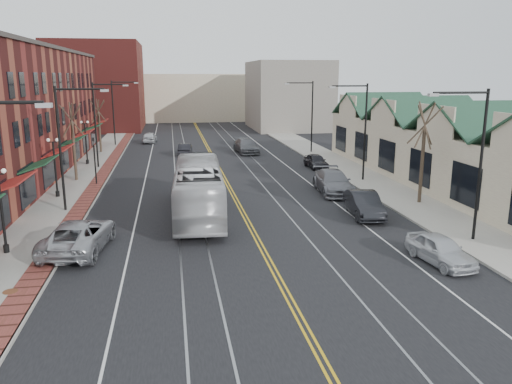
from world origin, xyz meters
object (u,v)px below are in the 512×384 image
object	(u,v)px
transit_bus	(199,189)
parked_suv	(79,236)
parked_car_a	(440,250)
parked_car_c	(333,182)
parked_car_d	(316,161)
parked_car_b	(364,204)

from	to	relation	value
transit_bus	parked_suv	bearing A→B (deg)	44.53
parked_car_a	parked_car_c	size ratio (longest dim) A/B	0.69
parked_car_a	parked_car_d	bearing A→B (deg)	79.82
parked_suv	parked_car_a	world-z (taller)	parked_suv
parked_car_a	parked_car_d	world-z (taller)	parked_car_a
transit_bus	parked_suv	xyz separation A→B (m)	(-6.45, -5.77, -0.88)
transit_bus	parked_suv	distance (m)	8.70
parked_car_b	parked_car_d	xyz separation A→B (m)	(1.80, 16.86, -0.11)
parked_car_b	parked_car_c	size ratio (longest dim) A/B	0.82
parked_car_c	parked_car_d	xyz separation A→B (m)	(1.66, 10.25, -0.16)
parked_car_d	parked_car_b	bearing A→B (deg)	-97.94
transit_bus	parked_car_b	distance (m)	10.60
parked_suv	parked_car_d	distance (m)	27.70
transit_bus	parked_car_d	xyz separation A→B (m)	(12.15, 14.75, -1.02)
parked_car_a	parked_car_d	size ratio (longest dim) A/B	1.01
parked_car_b	parked_car_d	size ratio (longest dim) A/B	1.20
transit_bus	parked_car_a	size ratio (longest dim) A/B	3.03
parked_car_c	parked_car_d	distance (m)	10.39
parked_car_c	parked_suv	bearing A→B (deg)	-144.17
parked_suv	parked_car_b	bearing A→B (deg)	-160.34
parked_car_a	parked_car_b	world-z (taller)	parked_car_b
parked_suv	parked_car_c	bearing A→B (deg)	-141.40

